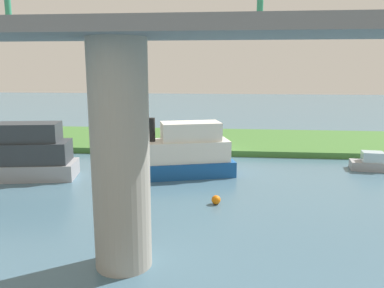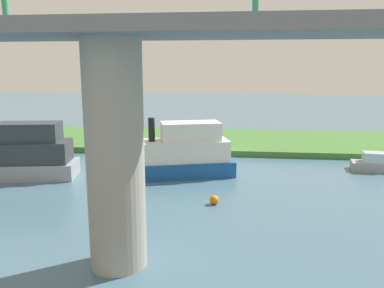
# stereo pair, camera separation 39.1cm
# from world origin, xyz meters

# --- Properties ---
(ground_plane) EXTENTS (160.00, 160.00, 0.00)m
(ground_plane) POSITION_xyz_m (0.00, 0.00, 0.00)
(ground_plane) COLOR #476B7F
(grassy_bank) EXTENTS (80.00, 12.00, 0.50)m
(grassy_bank) POSITION_xyz_m (0.00, -6.00, 0.25)
(grassy_bank) COLOR #427533
(grassy_bank) RESTS_ON ground
(bridge_pylon) EXTENTS (2.10, 2.10, 8.35)m
(bridge_pylon) POSITION_xyz_m (2.41, 18.77, 4.18)
(bridge_pylon) COLOR #9E998E
(bridge_pylon) RESTS_ON ground
(bridge_span) EXTENTS (69.04, 4.30, 3.25)m
(bridge_span) POSITION_xyz_m (2.41, 18.75, 8.85)
(bridge_span) COLOR slate
(bridge_span) RESTS_ON bridge_pylon
(person_on_bank) EXTENTS (0.50, 0.50, 1.39)m
(person_on_bank) POSITION_xyz_m (-0.08, -1.53, 1.20)
(person_on_bank) COLOR #2D334C
(person_on_bank) RESTS_ON grassy_bank
(mooring_post) EXTENTS (0.20, 0.20, 1.07)m
(mooring_post) POSITION_xyz_m (6.72, -1.67, 1.04)
(mooring_post) COLOR brown
(mooring_post) RESTS_ON grassy_bank
(pontoon_yellow) EXTENTS (8.35, 4.76, 4.05)m
(pontoon_yellow) POSITION_xyz_m (1.94, 6.18, 1.50)
(pontoon_yellow) COLOR #195199
(pontoon_yellow) RESTS_ON ground
(riverboat_paddlewheel) EXTENTS (8.39, 4.08, 4.11)m
(riverboat_paddlewheel) POSITION_xyz_m (12.60, 7.94, 1.52)
(riverboat_paddlewheel) COLOR #99999E
(riverboat_paddlewheel) RESTS_ON ground
(houseboat_blue) EXTENTS (4.20, 1.96, 1.35)m
(houseboat_blue) POSITION_xyz_m (-12.18, 3.36, 0.48)
(houseboat_blue) COLOR #99999E
(houseboat_blue) RESTS_ON ground
(marker_buoy) EXTENTS (0.50, 0.50, 0.50)m
(marker_buoy) POSITION_xyz_m (-0.79, 11.75, 0.25)
(marker_buoy) COLOR orange
(marker_buoy) RESTS_ON ground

